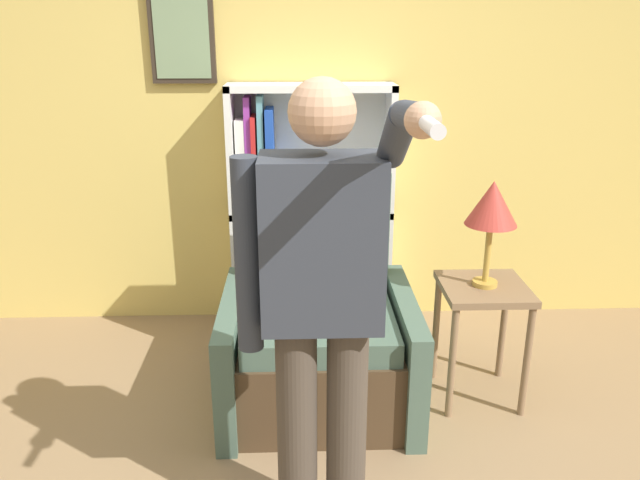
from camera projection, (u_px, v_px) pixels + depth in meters
wall_back at (322, 108)px, 3.90m from camera, size 8.00×0.11×2.80m
bookcase at (293, 212)px, 3.95m from camera, size 1.01×0.28×1.57m
armchair at (318, 334)px, 3.28m from camera, size 0.98×0.92×1.16m
person_standing at (321, 301)px, 2.14m from camera, size 0.56×0.78×1.75m
side_table at (483, 307)px, 3.21m from camera, size 0.43×0.43×0.64m
table_lamp at (492, 206)px, 3.04m from camera, size 0.26×0.26×0.55m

